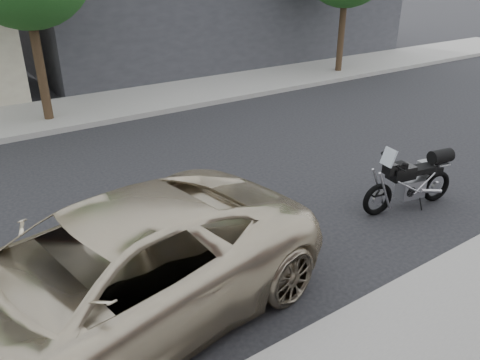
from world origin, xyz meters
The scene contains 4 objects.
ground centered at (0.00, 0.00, 0.00)m, with size 120.00×120.00×0.00m, color black.
far_sidewalk centered at (0.00, -6.50, 0.07)m, with size 44.00×3.00×0.15m, color gray.
motorcycle centered at (-2.13, 2.60, 0.52)m, with size 1.90×0.68×1.21m.
minivan centered at (3.50, 2.60, 0.75)m, with size 2.50×5.42×1.51m, color #C1B396.
Camera 1 is at (4.66, 7.02, 4.00)m, focal length 35.00 mm.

